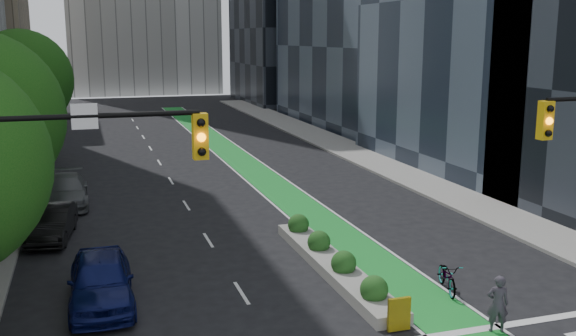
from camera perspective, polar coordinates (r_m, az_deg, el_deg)
sidewalk_left at (r=39.97m, az=-23.90°, el=-1.54°), size 3.60×90.00×0.15m
sidewalk_right at (r=44.00m, az=8.23°, el=0.47°), size 3.60×90.00×0.15m
bike_lane_paint at (r=45.76m, az=-4.52°, el=0.90°), size 2.20×70.00×0.01m
tree_midfar at (r=36.18m, az=-23.75°, el=5.03°), size 5.60×5.60×7.76m
tree_far at (r=46.05m, az=-22.59°, el=7.26°), size 6.60×6.60×9.00m
signal_left at (r=14.82m, az=-23.06°, el=-3.76°), size 6.14×0.51×7.20m
median_planter at (r=23.87m, az=3.99°, el=-8.26°), size 1.20×10.26×1.10m
bicycle at (r=22.63m, az=13.99°, el=-9.32°), size 1.21×2.10×1.04m
cyclist at (r=19.95m, az=18.14°, el=-11.40°), size 0.74×0.62×1.73m
parked_car_left_near at (r=21.61m, az=-16.30°, el=-9.56°), size 2.07×4.98×1.69m
parked_car_left_mid at (r=29.06m, az=-20.26°, el=-4.60°), size 2.09×4.55×1.45m
parked_car_left_far at (r=34.62m, az=-19.13°, el=-1.93°), size 2.19×5.25×1.52m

